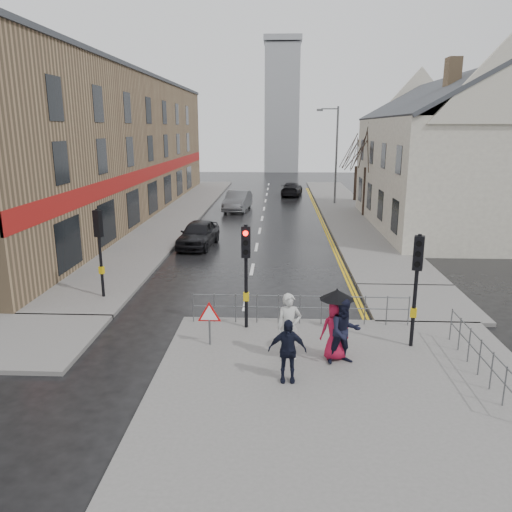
# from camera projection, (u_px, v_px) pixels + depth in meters

# --- Properties ---
(ground) EXTENTS (120.00, 120.00, 0.00)m
(ground) POSITION_uv_depth(u_px,v_px,m) (240.00, 333.00, 16.11)
(ground) COLOR black
(ground) RESTS_ON ground
(near_pavement) EXTENTS (10.00, 9.00, 0.14)m
(near_pavement) POSITION_uv_depth(u_px,v_px,m) (347.00, 388.00, 12.57)
(near_pavement) COLOR #605E5B
(near_pavement) RESTS_ON ground
(left_pavement) EXTENTS (4.00, 44.00, 0.14)m
(left_pavement) POSITION_uv_depth(u_px,v_px,m) (179.00, 212.00, 38.63)
(left_pavement) COLOR #605E5B
(left_pavement) RESTS_ON ground
(right_pavement) EXTENTS (4.00, 40.00, 0.14)m
(right_pavement) POSITION_uv_depth(u_px,v_px,m) (345.00, 209.00, 39.98)
(right_pavement) COLOR #605E5B
(right_pavement) RESTS_ON ground
(pavement_bridge_right) EXTENTS (4.00, 4.20, 0.14)m
(pavement_bridge_right) POSITION_uv_depth(u_px,v_px,m) (419.00, 303.00, 18.70)
(pavement_bridge_right) COLOR #605E5B
(pavement_bridge_right) RESTS_ON ground
(pavement_stub_left) EXTENTS (4.00, 4.20, 0.14)m
(pavement_stub_left) POSITION_uv_depth(u_px,v_px,m) (28.00, 340.00, 15.42)
(pavement_stub_left) COLOR #605E5B
(pavement_stub_left) RESTS_ON ground
(building_left_terrace) EXTENTS (8.00, 42.00, 10.00)m
(building_left_terrace) POSITION_uv_depth(u_px,v_px,m) (100.00, 148.00, 36.67)
(building_left_terrace) COLOR #927654
(building_left_terrace) RESTS_ON ground
(building_right_cream) EXTENTS (9.00, 16.40, 10.10)m
(building_right_cream) POSITION_uv_depth(u_px,v_px,m) (449.00, 154.00, 31.79)
(building_right_cream) COLOR beige
(building_right_cream) RESTS_ON ground
(church_tower) EXTENTS (5.00, 5.00, 18.00)m
(church_tower) POSITION_uv_depth(u_px,v_px,m) (282.00, 110.00, 73.76)
(church_tower) COLOR #96999E
(church_tower) RESTS_ON ground
(traffic_signal_near_left) EXTENTS (0.28, 0.27, 3.40)m
(traffic_signal_near_left) POSITION_uv_depth(u_px,v_px,m) (246.00, 258.00, 15.68)
(traffic_signal_near_left) COLOR black
(traffic_signal_near_left) RESTS_ON near_pavement
(traffic_signal_near_right) EXTENTS (0.34, 0.33, 3.40)m
(traffic_signal_near_right) POSITION_uv_depth(u_px,v_px,m) (417.00, 271.00, 14.29)
(traffic_signal_near_right) COLOR black
(traffic_signal_near_right) RESTS_ON near_pavement
(traffic_signal_far_left) EXTENTS (0.34, 0.33, 3.40)m
(traffic_signal_far_left) POSITION_uv_depth(u_px,v_px,m) (99.00, 237.00, 18.65)
(traffic_signal_far_left) COLOR black
(traffic_signal_far_left) RESTS_ON left_pavement
(guard_railing_front) EXTENTS (7.14, 0.04, 1.00)m
(guard_railing_front) POSITION_uv_depth(u_px,v_px,m) (300.00, 303.00, 16.39)
(guard_railing_front) COLOR #595B5E
(guard_railing_front) RESTS_ON near_pavement
(guard_railing_side) EXTENTS (0.04, 4.54, 1.00)m
(guard_railing_side) POSITION_uv_depth(u_px,v_px,m) (481.00, 350.00, 12.95)
(guard_railing_side) COLOR #595B5E
(guard_railing_side) RESTS_ON near_pavement
(warning_sign) EXTENTS (0.80, 0.07, 1.35)m
(warning_sign) POSITION_uv_depth(u_px,v_px,m) (209.00, 316.00, 14.72)
(warning_sign) COLOR #595B5E
(warning_sign) RESTS_ON near_pavement
(street_lamp) EXTENTS (1.83, 0.25, 8.00)m
(street_lamp) POSITION_uv_depth(u_px,v_px,m) (334.00, 149.00, 41.75)
(street_lamp) COLOR #595B5E
(street_lamp) RESTS_ON right_pavement
(tree_near) EXTENTS (2.40, 2.40, 6.58)m
(tree_near) POSITION_uv_depth(u_px,v_px,m) (367.00, 146.00, 35.77)
(tree_near) COLOR #32221C
(tree_near) RESTS_ON right_pavement
(tree_far) EXTENTS (2.40, 2.40, 5.64)m
(tree_far) POSITION_uv_depth(u_px,v_px,m) (357.00, 151.00, 43.66)
(tree_far) COLOR #32221C
(tree_far) RESTS_ON right_pavement
(pedestrian_a) EXTENTS (0.75, 0.56, 1.90)m
(pedestrian_a) POSITION_uv_depth(u_px,v_px,m) (289.00, 327.00, 13.83)
(pedestrian_a) COLOR #B3B4B0
(pedestrian_a) RESTS_ON near_pavement
(pedestrian_b) EXTENTS (1.05, 0.91, 1.86)m
(pedestrian_b) POSITION_uv_depth(u_px,v_px,m) (345.00, 331.00, 13.57)
(pedestrian_b) COLOR black
(pedestrian_b) RESTS_ON near_pavement
(pedestrian_with_umbrella) EXTENTS (0.96, 0.96, 2.04)m
(pedestrian_with_umbrella) POSITION_uv_depth(u_px,v_px,m) (336.00, 321.00, 13.78)
(pedestrian_with_umbrella) COLOR maroon
(pedestrian_with_umbrella) RESTS_ON near_pavement
(pedestrian_d) EXTENTS (0.98, 0.42, 1.67)m
(pedestrian_d) POSITION_uv_depth(u_px,v_px,m) (287.00, 350.00, 12.62)
(pedestrian_d) COLOR black
(pedestrian_d) RESTS_ON near_pavement
(car_parked) EXTENTS (2.17, 4.43, 1.45)m
(car_parked) POSITION_uv_depth(u_px,v_px,m) (198.00, 234.00, 27.68)
(car_parked) COLOR black
(car_parked) RESTS_ON ground
(car_mid) EXTENTS (2.15, 4.87, 1.56)m
(car_mid) POSITION_uv_depth(u_px,v_px,m) (238.00, 201.00, 39.74)
(car_mid) COLOR #4D4F53
(car_mid) RESTS_ON ground
(car_far) EXTENTS (2.36, 4.67, 1.30)m
(car_far) POSITION_uv_depth(u_px,v_px,m) (292.00, 189.00, 48.46)
(car_far) COLOR black
(car_far) RESTS_ON ground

